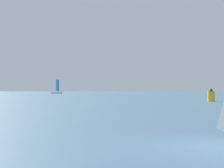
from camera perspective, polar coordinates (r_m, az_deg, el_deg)
name	(u,v)px	position (r m, az deg, el deg)	size (l,w,h in m)	color
ground_plane	(222,147)	(11.43, 17.69, -9.90)	(4000.00, 4000.00, 0.00)	#476B84
channel_buoy	(211,96)	(58.64, 15.99, -1.84)	(1.16, 1.16, 2.14)	yellow
small_sailboat	(57,92)	(206.72, -9.11, -1.33)	(7.27, 5.56, 9.37)	white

